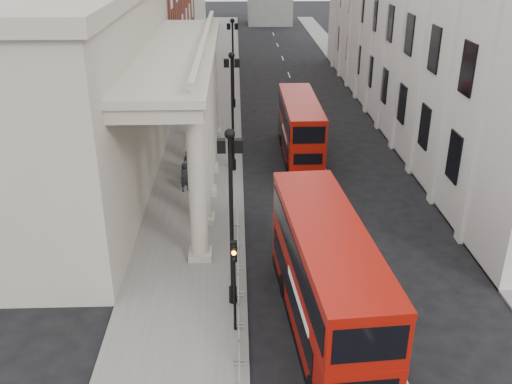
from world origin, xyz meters
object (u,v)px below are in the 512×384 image
(pedestrian_a, at_px, (185,177))
(pedestrian_b, at_px, (188,168))
(lamp_post_south, at_px, (231,208))
(lamp_post_north, at_px, (233,57))
(pedestrian_c, at_px, (189,161))
(bus_far, at_px, (300,128))
(bus_near, at_px, (326,278))
(traffic_light, at_px, (234,270))
(lamp_post_mid, at_px, (232,104))

(pedestrian_a, distance_m, pedestrian_b, 1.71)
(lamp_post_south, xyz_separation_m, lamp_post_north, (0.00, 32.00, 0.00))
(pedestrian_a, height_order, pedestrian_b, pedestrian_a)
(lamp_post_south, distance_m, pedestrian_c, 16.31)
(bus_far, relative_size, pedestrian_c, 5.99)
(pedestrian_b, bearing_deg, bus_near, 98.37)
(lamp_post_south, height_order, pedestrian_a, lamp_post_south)
(lamp_post_south, bearing_deg, pedestrian_c, 101.31)
(lamp_post_north, distance_m, bus_near, 34.31)
(pedestrian_a, bearing_deg, lamp_post_south, -106.13)
(lamp_post_south, distance_m, traffic_light, 2.71)
(lamp_post_south, relative_size, bus_far, 0.81)
(pedestrian_b, height_order, pedestrian_c, pedestrian_b)
(lamp_post_north, xyz_separation_m, pedestrian_b, (-3.06, -17.87, -3.90))
(lamp_post_north, bearing_deg, bus_far, -69.53)
(pedestrian_b, bearing_deg, lamp_post_north, -114.57)
(lamp_post_mid, xyz_separation_m, bus_far, (4.98, 2.67, -2.60))
(lamp_post_mid, bearing_deg, bus_far, 28.23)
(pedestrian_b, xyz_separation_m, pedestrian_c, (-0.05, 1.39, -0.04))
(bus_far, bearing_deg, bus_near, -93.22)
(traffic_light, bearing_deg, bus_far, 76.74)
(lamp_post_south, bearing_deg, bus_far, 75.08)
(bus_far, relative_size, pedestrian_a, 5.33)
(bus_near, height_order, pedestrian_b, bus_near)
(lamp_post_north, bearing_deg, pedestrian_c, -100.67)
(lamp_post_south, height_order, bus_far, lamp_post_south)
(traffic_light, distance_m, bus_far, 21.27)
(traffic_light, bearing_deg, lamp_post_south, 92.84)
(bus_far, bearing_deg, lamp_post_north, 110.31)
(bus_far, height_order, pedestrian_a, bus_far)
(traffic_light, relative_size, pedestrian_b, 2.40)
(lamp_post_south, distance_m, lamp_post_mid, 16.00)
(pedestrian_b, bearing_deg, traffic_light, 86.20)
(lamp_post_north, bearing_deg, traffic_light, -89.83)
(lamp_post_mid, relative_size, pedestrian_b, 4.64)
(lamp_post_mid, distance_m, lamp_post_north, 16.00)
(traffic_light, relative_size, pedestrian_a, 2.23)
(lamp_post_mid, relative_size, bus_near, 0.71)
(traffic_light, bearing_deg, lamp_post_mid, 90.32)
(lamp_post_mid, bearing_deg, pedestrian_c, -171.29)
(traffic_light, bearing_deg, pedestrian_b, 101.06)
(lamp_post_south, xyz_separation_m, pedestrian_a, (-3.11, 12.42, -3.83))
(lamp_post_mid, distance_m, traffic_light, 18.11)
(lamp_post_south, relative_size, pedestrian_a, 4.31)
(lamp_post_mid, bearing_deg, bus_near, -77.86)
(pedestrian_b, bearing_deg, pedestrian_a, 73.26)
(lamp_post_north, height_order, traffic_light, lamp_post_north)
(lamp_post_south, bearing_deg, lamp_post_mid, 90.00)
(lamp_post_mid, relative_size, pedestrian_a, 4.31)
(pedestrian_c, bearing_deg, bus_near, -50.91)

